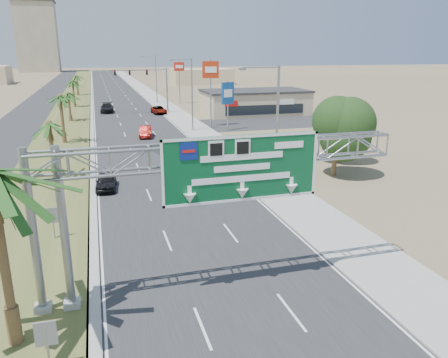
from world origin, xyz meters
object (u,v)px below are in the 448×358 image
store_building (255,103)px  car_left_lane (106,181)px  car_far (107,108)px  pole_sign_red_far (179,70)px  pole_sign_red_near (211,74)px  car_mid_lane (145,132)px  pole_sign_blue (228,95)px  car_right_lane (159,110)px  sign_gantry (205,167)px  signal_mast (156,86)px

store_building → car_left_lane: (-27.18, -38.48, -1.33)m
car_far → pole_sign_red_far: (15.55, 9.81, 6.19)m
store_building → pole_sign_red_near: size_ratio=1.85×
car_mid_lane → pole_sign_red_far: bearing=79.6°
car_mid_lane → pole_sign_blue: (11.84, 1.57, 4.33)m
car_right_lane → car_left_lane: bearing=-107.2°
car_far → pole_sign_red_near: 26.14m
car_mid_lane → car_left_lane: bearing=-97.3°
pole_sign_red_far → pole_sign_blue: bearing=-89.4°
store_building → car_far: 27.25m
car_mid_lane → car_right_lane: car_mid_lane is taller
store_building → pole_sign_red_near: pole_sign_red_near is taller
pole_sign_red_near → pole_sign_red_far: size_ratio=1.10×
car_right_lane → car_far: (-8.92, 4.55, 0.13)m
pole_sign_blue → pole_sign_red_far: bearing=90.6°
sign_gantry → car_right_lane: (6.47, 61.04, -5.38)m
car_right_lane → pole_sign_red_far: pole_sign_red_far is taller
car_far → sign_gantry: bearing=-84.0°
car_left_lane → car_right_lane: bearing=81.3°
store_building → car_right_lane: bearing=163.3°
car_far → pole_sign_blue: pole_sign_blue is taller
car_mid_lane → car_far: (-4.05, 26.10, 0.08)m
car_left_lane → car_far: size_ratio=0.70×
car_right_lane → pole_sign_red_far: size_ratio=0.55×
sign_gantry → store_building: sign_gantry is taller
car_mid_lane → pole_sign_red_near: bearing=34.9°
pole_sign_blue → car_left_lane: bearing=-126.8°
pole_sign_blue → car_right_lane: bearing=109.2°
pole_sign_red_near → car_far: bearing=124.9°
store_building → car_mid_lane: (-21.46, -16.59, -1.27)m
signal_mast → car_right_lane: 4.30m
store_building → car_right_lane: 17.36m
signal_mast → pole_sign_red_far: bearing=62.8°
pole_sign_red_near → car_right_lane: bearing=108.9°
sign_gantry → signal_mast: bearing=84.3°
store_building → car_left_lane: size_ratio=4.59×
signal_mast → car_mid_lane: (-4.64, -22.57, -4.12)m
sign_gantry → store_building: (23.06, 56.07, -4.06)m
sign_gantry → car_right_lane: sign_gantry is taller
car_left_lane → car_far: (1.67, 47.99, 0.14)m
pole_sign_red_far → car_left_lane: bearing=-106.6°
car_right_lane → sign_gantry: bearing=-99.6°
signal_mast → store_building: size_ratio=0.57×
pole_sign_red_near → pole_sign_blue: size_ratio=1.39×
car_mid_lane → car_far: size_ratio=0.79×
car_left_lane → signal_mast: bearing=81.9°
car_right_lane → pole_sign_red_far: bearing=61.7°
signal_mast → store_building: (16.83, -5.97, -2.85)m
car_mid_lane → pole_sign_red_near: 13.65m
signal_mast → car_left_lane: 45.83m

